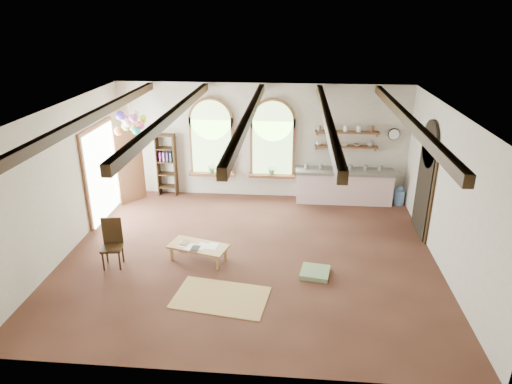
# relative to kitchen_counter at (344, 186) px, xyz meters

# --- Properties ---
(floor) EXTENTS (8.00, 8.00, 0.00)m
(floor) POSITION_rel_kitchen_counter_xyz_m (-2.30, -3.20, -0.48)
(floor) COLOR #553023
(floor) RESTS_ON ground
(ceiling_beams) EXTENTS (6.20, 6.80, 0.18)m
(ceiling_beams) POSITION_rel_kitchen_counter_xyz_m (-2.30, -3.20, 2.62)
(ceiling_beams) COLOR #322110
(ceiling_beams) RESTS_ON ceiling
(window_left) EXTENTS (1.30, 0.28, 2.20)m
(window_left) POSITION_rel_kitchen_counter_xyz_m (-3.70, 0.23, 1.16)
(window_left) COLOR brown
(window_left) RESTS_ON floor
(window_right) EXTENTS (1.30, 0.28, 2.20)m
(window_right) POSITION_rel_kitchen_counter_xyz_m (-2.00, 0.23, 1.16)
(window_right) COLOR brown
(window_right) RESTS_ON floor
(left_doorway) EXTENTS (0.10, 1.90, 2.50)m
(left_doorway) POSITION_rel_kitchen_counter_xyz_m (-6.25, -1.40, 0.67)
(left_doorway) COLOR brown
(left_doorway) RESTS_ON floor
(right_doorway) EXTENTS (0.10, 1.30, 2.40)m
(right_doorway) POSITION_rel_kitchen_counter_xyz_m (1.65, -1.70, 0.62)
(right_doorway) COLOR black
(right_doorway) RESTS_ON floor
(kitchen_counter) EXTENTS (2.68, 0.62, 0.94)m
(kitchen_counter) POSITION_rel_kitchen_counter_xyz_m (0.00, 0.00, 0.00)
(kitchen_counter) COLOR #F8D2D4
(kitchen_counter) RESTS_ON floor
(wall_shelf_lower) EXTENTS (1.70, 0.24, 0.04)m
(wall_shelf_lower) POSITION_rel_kitchen_counter_xyz_m (0.00, 0.18, 1.07)
(wall_shelf_lower) COLOR brown
(wall_shelf_lower) RESTS_ON wall_back
(wall_shelf_upper) EXTENTS (1.70, 0.24, 0.04)m
(wall_shelf_upper) POSITION_rel_kitchen_counter_xyz_m (0.00, 0.18, 1.47)
(wall_shelf_upper) COLOR brown
(wall_shelf_upper) RESTS_ON wall_back
(wall_clock) EXTENTS (0.32, 0.04, 0.32)m
(wall_clock) POSITION_rel_kitchen_counter_xyz_m (1.25, 0.25, 1.42)
(wall_clock) COLOR black
(wall_clock) RESTS_ON wall_back
(bookshelf) EXTENTS (0.53, 0.32, 1.80)m
(bookshelf) POSITION_rel_kitchen_counter_xyz_m (-5.00, 0.12, 0.42)
(bookshelf) COLOR #322110
(bookshelf) RESTS_ON floor
(coffee_table) EXTENTS (1.35, 0.89, 0.36)m
(coffee_table) POSITION_rel_kitchen_counter_xyz_m (-3.37, -3.50, -0.16)
(coffee_table) COLOR tan
(coffee_table) RESTS_ON floor
(side_chair) EXTENTS (0.47, 0.47, 1.03)m
(side_chair) POSITION_rel_kitchen_counter_xyz_m (-5.10, -3.86, -0.18)
(side_chair) COLOR #322110
(side_chair) RESTS_ON floor
(floor_mat) EXTENTS (1.86, 1.30, 0.02)m
(floor_mat) POSITION_rel_kitchen_counter_xyz_m (-2.68, -4.82, -0.47)
(floor_mat) COLOR tan
(floor_mat) RESTS_ON floor
(floor_cushion) EXTENTS (0.65, 0.65, 0.10)m
(floor_cushion) POSITION_rel_kitchen_counter_xyz_m (-0.90, -3.86, -0.43)
(floor_cushion) COLOR gray
(floor_cushion) RESTS_ON floor
(water_jug_a) EXTENTS (0.33, 0.33, 0.64)m
(water_jug_a) POSITION_rel_kitchen_counter_xyz_m (1.17, 0.00, -0.20)
(water_jug_a) COLOR #6090CE
(water_jug_a) RESTS_ON floor
(water_jug_b) EXTENTS (0.28, 0.28, 0.53)m
(water_jug_b) POSITION_rel_kitchen_counter_xyz_m (1.52, -0.06, -0.25)
(water_jug_b) COLOR #6090CE
(water_jug_b) RESTS_ON floor
(balloon_cluster) EXTENTS (0.75, 0.75, 1.14)m
(balloon_cluster) POSITION_rel_kitchen_counter_xyz_m (-5.54, -0.90, 1.87)
(balloon_cluster) COLOR white
(balloon_cluster) RESTS_ON floor
(table_book) EXTENTS (0.22, 0.28, 0.02)m
(table_book) POSITION_rel_kitchen_counter_xyz_m (-3.77, -3.40, -0.11)
(table_book) COLOR olive
(table_book) RESTS_ON coffee_table
(tablet) EXTENTS (0.20, 0.26, 0.01)m
(tablet) POSITION_rel_kitchen_counter_xyz_m (-3.41, -3.64, -0.11)
(tablet) COLOR black
(tablet) RESTS_ON coffee_table
(potted_plant_left) EXTENTS (0.27, 0.23, 0.30)m
(potted_plant_left) POSITION_rel_kitchen_counter_xyz_m (-3.70, 0.12, 0.37)
(potted_plant_left) COLOR #598C4C
(potted_plant_left) RESTS_ON window_left
(potted_plant_right) EXTENTS (0.27, 0.23, 0.30)m
(potted_plant_right) POSITION_rel_kitchen_counter_xyz_m (-2.00, 0.12, 0.37)
(potted_plant_right) COLOR #598C4C
(potted_plant_right) RESTS_ON window_right
(shelf_cup_a) EXTENTS (0.12, 0.10, 0.10)m
(shelf_cup_a) POSITION_rel_kitchen_counter_xyz_m (-0.75, 0.18, 1.14)
(shelf_cup_a) COLOR white
(shelf_cup_a) RESTS_ON wall_shelf_lower
(shelf_cup_b) EXTENTS (0.10, 0.10, 0.09)m
(shelf_cup_b) POSITION_rel_kitchen_counter_xyz_m (-0.40, 0.18, 1.14)
(shelf_cup_b) COLOR beige
(shelf_cup_b) RESTS_ON wall_shelf_lower
(shelf_bowl_a) EXTENTS (0.22, 0.22, 0.05)m
(shelf_bowl_a) POSITION_rel_kitchen_counter_xyz_m (-0.05, 0.18, 1.12)
(shelf_bowl_a) COLOR beige
(shelf_bowl_a) RESTS_ON wall_shelf_lower
(shelf_bowl_b) EXTENTS (0.20, 0.20, 0.06)m
(shelf_bowl_b) POSITION_rel_kitchen_counter_xyz_m (0.30, 0.18, 1.12)
(shelf_bowl_b) COLOR #8C664C
(shelf_bowl_b) RESTS_ON wall_shelf_lower
(shelf_vase) EXTENTS (0.18, 0.18, 0.19)m
(shelf_vase) POSITION_rel_kitchen_counter_xyz_m (0.65, 0.18, 1.19)
(shelf_vase) COLOR slate
(shelf_vase) RESTS_ON wall_shelf_lower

